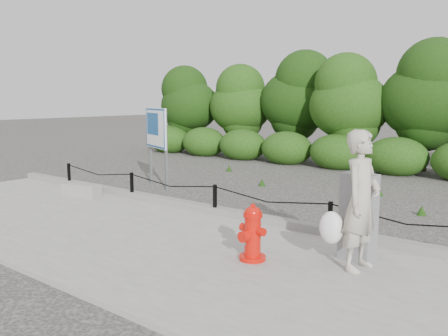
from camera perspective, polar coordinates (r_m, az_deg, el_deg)
ground at (r=9.58m, az=-1.09°, el=-6.02°), size 90.00×90.00×0.00m
sidewalk at (r=8.18m, az=-10.11°, el=-8.41°), size 14.00×4.00×0.08m
curb at (r=9.58m, az=-0.91°, el=-5.10°), size 14.00×0.22×0.14m
chain_barrier at (r=9.48m, az=-1.10°, el=-3.35°), size 10.06×0.06×0.60m
treeline at (r=16.87m, az=21.16°, el=7.99°), size 20.08×3.59×4.63m
fire_hydrant at (r=6.85m, az=3.41°, el=-7.86°), size 0.44×0.46×0.82m
pedestrian at (r=6.62m, az=15.98°, el=-4.00°), size 0.77×0.72×1.90m
concrete_block at (r=11.67m, az=-16.79°, el=-2.58°), size 1.01×0.55×0.31m
utility_cabinet at (r=7.01m, az=15.85°, el=-5.75°), size 0.51×0.38×1.40m
advertising_sign at (r=12.78m, az=-8.16°, el=4.35°), size 1.25×0.56×2.13m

